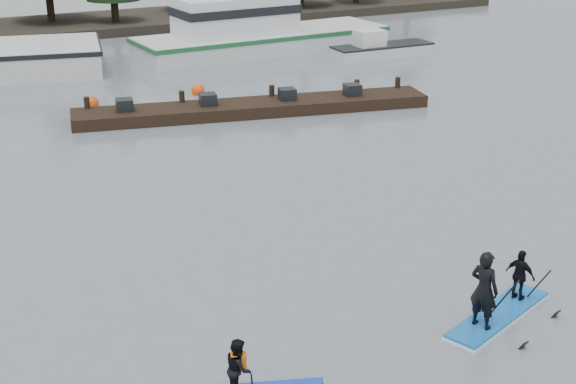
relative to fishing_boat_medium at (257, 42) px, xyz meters
name	(u,v)px	position (x,y,z in m)	size (l,w,h in m)	color
ground	(408,320)	(-10.19, -29.55, -0.64)	(160.00, 160.00, 0.00)	slate
far_shore	(37,29)	(-10.19, 12.45, -0.34)	(70.00, 8.00, 0.60)	#2D281E
treeline	(38,33)	(-10.19, 12.45, -0.64)	(60.00, 4.00, 8.00)	black
fishing_boat_medium	(257,42)	(0.00, 0.00, 0.00)	(15.29, 5.01, 8.91)	silver
skiff	(382,51)	(5.86, -4.44, -0.29)	(5.94, 1.78, 0.69)	silver
floating_dock	(254,108)	(-5.83, -11.97, -0.38)	(15.43, 2.06, 0.51)	black
buoy_d	(198,94)	(-6.74, -7.69, -0.64)	(0.63, 0.63, 0.63)	#F6460C
buoy_c	(368,55)	(5.37, -3.71, -0.64)	(0.61, 0.61, 0.61)	#F6460C
buoy_b	(93,106)	(-11.76, -7.53, -0.64)	(0.57, 0.57, 0.57)	#F6460C
paddleboard_solo	(239,383)	(-14.90, -30.57, -0.22)	(3.50, 1.96, 1.84)	#1536C7
paddleboard_duo	(498,293)	(-8.40, -30.44, 0.05)	(3.47, 1.88, 2.41)	#1361B5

